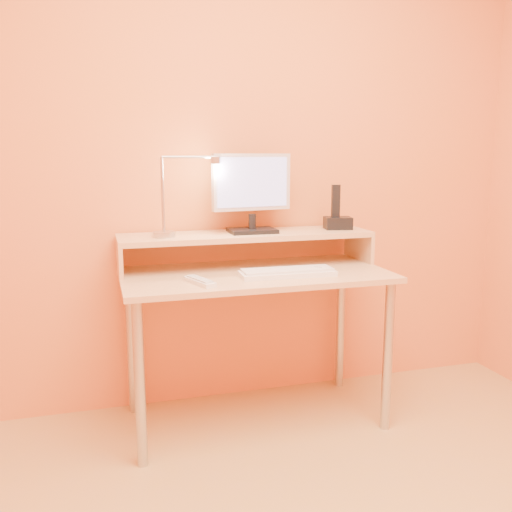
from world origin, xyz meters
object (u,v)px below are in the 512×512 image
object	(u,v)px
monitor_panel	(252,182)
keyboard	(287,273)
remote_control	(200,282)
mouse	(318,271)
phone_dock	(338,223)
lamp_base	(164,234)

from	to	relation	value
monitor_panel	keyboard	world-z (taller)	monitor_panel
monitor_panel	remote_control	distance (m)	0.59
keyboard	mouse	xyz separation A→B (m)	(0.14, -0.01, 0.01)
monitor_panel	phone_dock	distance (m)	0.49
phone_dock	keyboard	world-z (taller)	phone_dock
lamp_base	remote_control	world-z (taller)	lamp_base
monitor_panel	lamp_base	bearing A→B (deg)	177.79
monitor_panel	lamp_base	xyz separation A→B (m)	(-0.42, -0.04, -0.23)
phone_dock	remote_control	distance (m)	0.84
monitor_panel	lamp_base	distance (m)	0.48
keyboard	remote_control	bearing A→B (deg)	-172.29
keyboard	remote_control	size ratio (longest dim) A/B	2.24
monitor_panel	remote_control	bearing A→B (deg)	-142.33
lamp_base	remote_control	size ratio (longest dim) A/B	0.53
monitor_panel	keyboard	bearing A→B (deg)	-80.48
mouse	remote_control	bearing A→B (deg)	168.79
monitor_panel	mouse	bearing A→B (deg)	-59.13
phone_dock	mouse	distance (m)	0.39
lamp_base	monitor_panel	bearing A→B (deg)	5.42
keyboard	mouse	size ratio (longest dim) A/B	4.18
mouse	phone_dock	bearing A→B (deg)	36.83
phone_dock	remote_control	world-z (taller)	phone_dock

